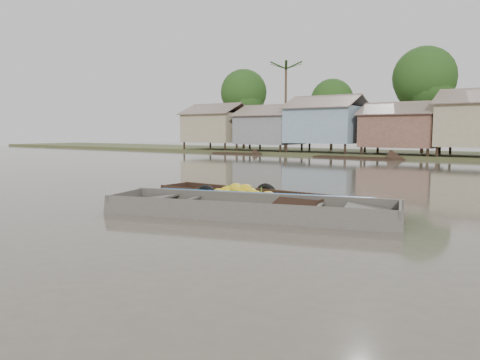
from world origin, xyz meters
The scene contains 3 objects.
ground centered at (0.00, 0.00, 0.00)m, with size 120.00×120.00×0.00m, color #524A3F.
banana_boat centered at (-0.52, 1.80, 0.16)m, with size 5.82×1.57×0.84m.
viewer_boat centered at (0.94, 0.21, 0.06)m, with size 7.78×3.99×0.61m.
Camera 1 is at (7.59, -9.70, 2.18)m, focal length 35.00 mm.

